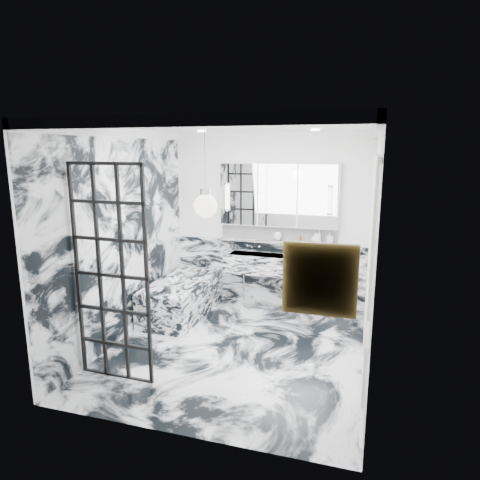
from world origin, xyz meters
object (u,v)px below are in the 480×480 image
(trough_sink, at_px, (275,265))
(mirror_cabinet, at_px, (278,195))
(crittall_door, at_px, (111,275))
(bathtub, at_px, (182,297))

(trough_sink, distance_m, mirror_cabinet, 1.10)
(crittall_door, distance_m, bathtub, 2.16)
(crittall_door, bearing_deg, mirror_cabinet, 67.53)
(crittall_door, relative_size, bathtub, 1.45)
(crittall_door, bearing_deg, bathtub, 93.87)
(mirror_cabinet, xyz_separation_m, bathtub, (-1.32, -0.83, -1.54))
(crittall_door, height_order, bathtub, crittall_door)
(crittall_door, height_order, trough_sink, crittall_door)
(crittall_door, xyz_separation_m, mirror_cabinet, (1.25, 2.79, 0.62))
(trough_sink, height_order, mirror_cabinet, mirror_cabinet)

